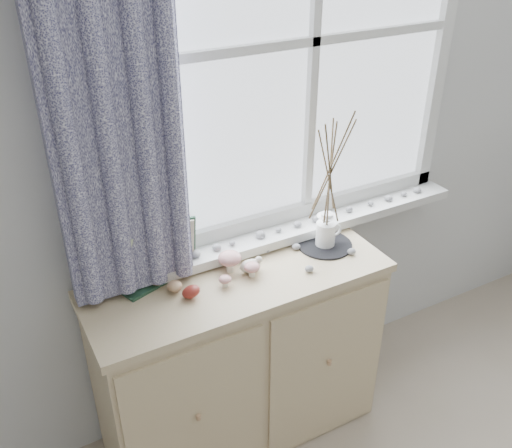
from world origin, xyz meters
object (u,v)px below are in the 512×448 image
at_px(botanical_book, 158,255).
at_px(toadstool_cluster, 234,263).
at_px(sideboard, 241,359).
at_px(twig_pitcher, 330,168).

relative_size(botanical_book, toadstool_cluster, 2.06).
height_order(sideboard, toadstool_cluster, toadstool_cluster).
distance_m(toadstool_cluster, twig_pitcher, 0.53).
bearing_deg(botanical_book, twig_pitcher, -25.15).
bearing_deg(twig_pitcher, sideboard, -158.43).
xyz_separation_m(sideboard, twig_pitcher, (0.42, 0.03, 0.78)).
relative_size(sideboard, botanical_book, 3.31).
distance_m(sideboard, botanical_book, 0.63).
xyz_separation_m(botanical_book, toadstool_cluster, (0.27, -0.08, -0.08)).
bearing_deg(sideboard, twig_pitcher, 4.53).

